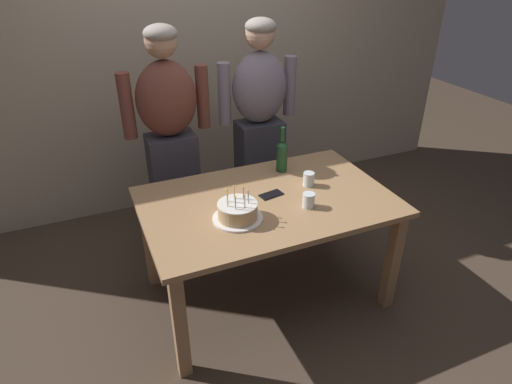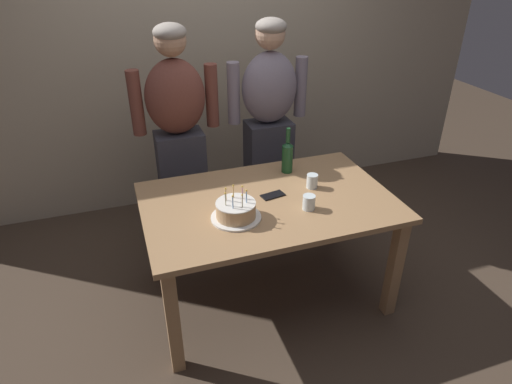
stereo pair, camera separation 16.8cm
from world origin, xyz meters
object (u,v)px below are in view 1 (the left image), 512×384
Objects in this scene: cell_phone at (271,195)px; water_glass_far at (309,200)px; wine_bottle at (282,155)px; person_woman_cardigan at (259,127)px; birthday_cake at (238,212)px; water_glass_near at (309,179)px; person_man_bearded at (171,141)px.

water_glass_far is at bearing -65.98° from cell_phone.
wine_bottle is 0.19× the size of person_woman_cardigan.
water_glass_near is (0.56, 0.19, -0.00)m from birthday_cake.
water_glass_far is 0.98m from person_woman_cardigan.
water_glass_far is 1.13m from person_man_bearded.
person_woman_cardigan is at bearing 61.20° from cell_phone.
cell_phone is at bearing 71.69° from person_woman_cardigan.
birthday_cake is 3.17× the size of water_glass_near.
person_man_bearded and person_woman_cardigan have the same top height.
birthday_cake reaches higher than water_glass_far.
person_man_bearded is (-0.14, 0.93, 0.09)m from birthday_cake.
water_glass_near is 0.74m from person_woman_cardigan.
cell_phone is (-0.14, 0.21, -0.04)m from water_glass_far.
wine_bottle is at bearing 42.33° from birthday_cake.
wine_bottle reaches higher than water_glass_near.
wine_bottle is at bearing 82.60° from water_glass_far.
person_woman_cardigan is at bearing -180.00° from person_man_bearded.
person_woman_cardigan is (-0.02, 0.74, 0.09)m from water_glass_near.
wine_bottle is 0.36m from cell_phone.
birthday_cake is 0.17× the size of person_man_bearded.
water_glass_far is 0.28× the size of wine_bottle.
person_man_bearded is (-0.64, 0.48, 0.02)m from wine_bottle.
person_man_bearded is (-0.70, 0.74, 0.09)m from water_glass_near.
water_glass_far is 0.26m from cell_phone.
person_man_bearded is (-0.43, 0.76, 0.13)m from cell_phone.
cell_phone is at bearing 30.78° from birthday_cake.
wine_bottle is (-0.07, 0.26, 0.07)m from water_glass_near.
person_man_bearded reaches higher than wine_bottle.
wine_bottle is 0.19× the size of person_man_bearded.
person_woman_cardigan reaches higher than water_glass_near.
water_glass_far is 0.61× the size of cell_phone.
wine_bottle reaches higher than cell_phone.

